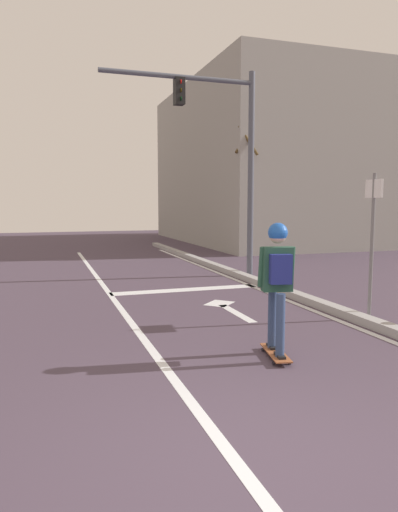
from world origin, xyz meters
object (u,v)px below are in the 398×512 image
skater (277,271)px  street_sign_post (373,225)px  skateboard (276,353)px  roadside_tree (249,197)px  traffic_signal_mast (222,138)px

skater → street_sign_post: bearing=28.1°
skateboard → roadside_tree: 11.81m
skateboard → traffic_signal_mast: 7.44m
skateboard → traffic_signal_mast: bearing=74.9°
street_sign_post → roadside_tree: roadside_tree is taller
roadside_tree → skateboard: bearing=-112.8°
skater → skateboard: bearing=78.2°
skater → roadside_tree: bearing=67.2°
skater → traffic_signal_mast: 7.02m
traffic_signal_mast → roadside_tree: traffic_signal_mast is taller
skateboard → traffic_signal_mast: size_ratio=0.15×
traffic_signal_mast → skater: bearing=-105.1°
skateboard → street_sign_post: (2.44, 1.29, 1.52)m
street_sign_post → roadside_tree: 9.67m
skateboard → street_sign_post: bearing=27.8°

